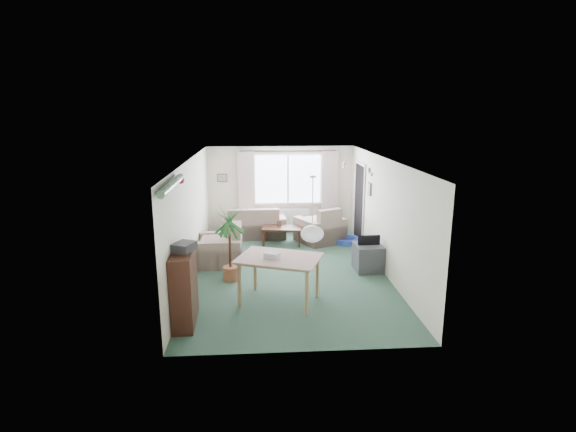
{
  "coord_description": "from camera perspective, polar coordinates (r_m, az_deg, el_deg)",
  "views": [
    {
      "loc": [
        -0.64,
        -9.01,
        3.38
      ],
      "look_at": [
        0.0,
        0.3,
        1.15
      ],
      "focal_mm": 28.0,
      "sensor_mm": 36.0,
      "label": 1
    }
  ],
  "objects": [
    {
      "name": "gift_box",
      "position": [
        7.88,
        -2.05,
        -5.09
      ],
      "size": [
        0.3,
        0.27,
        0.12
      ],
      "primitive_type": "cube",
      "rotation": [
        0.0,
        0.0,
        -0.43
      ],
      "color": "silver",
      "rests_on": "dining_table"
    },
    {
      "name": "pendant_lamp",
      "position": [
        7.03,
        3.09,
        -2.28
      ],
      "size": [
        0.36,
        0.36,
        0.36
      ],
      "primitive_type": "sphere",
      "color": "white"
    },
    {
      "name": "sofa",
      "position": [
        12.13,
        -4.35,
        -0.73
      ],
      "size": [
        1.7,
        0.94,
        0.84
      ],
      "primitive_type": "cube",
      "rotation": [
        0.0,
        0.0,
        3.17
      ],
      "color": "beige",
      "rests_on": "ground"
    },
    {
      "name": "radiator",
      "position": [
        12.59,
        0.0,
        -0.25
      ],
      "size": [
        1.2,
        0.1,
        0.55
      ],
      "primitive_type": "cube",
      "color": "white"
    },
    {
      "name": "armchair_corner",
      "position": [
        11.68,
        4.11,
        -1.03
      ],
      "size": [
        1.38,
        1.36,
        0.94
      ],
      "primitive_type": "cube",
      "rotation": [
        0.0,
        0.0,
        3.61
      ],
      "color": "beige",
      "rests_on": "ground"
    },
    {
      "name": "armchair_left",
      "position": [
        10.14,
        -8.64,
        -3.51
      ],
      "size": [
        0.96,
        1.01,
        0.9
      ],
      "primitive_type": "cube",
      "rotation": [
        0.0,
        0.0,
        -1.57
      ],
      "color": "beige",
      "rests_on": "ground"
    },
    {
      "name": "coffee_table",
      "position": [
        11.48,
        -0.73,
        -2.51
      ],
      "size": [
        1.08,
        0.7,
        0.45
      ],
      "primitive_type": "cube",
      "rotation": [
        0.0,
        0.0,
        -0.15
      ],
      "color": "black",
      "rests_on": "ground"
    },
    {
      "name": "curtain_right",
      "position": [
        12.48,
        5.31,
        3.65
      ],
      "size": [
        0.45,
        0.08,
        2.0
      ],
      "primitive_type": "cube",
      "color": "beige"
    },
    {
      "name": "tinsel_garland",
      "position": [
        6.92,
        -14.57,
        3.85
      ],
      "size": [
        1.6,
        1.6,
        0.12
      ],
      "primitive_type": "cylinder",
      "color": "#196626"
    },
    {
      "name": "doorway",
      "position": [
        11.76,
        9.05,
        1.59
      ],
      "size": [
        0.03,
        0.95,
        2.0
      ],
      "primitive_type": "cube",
      "color": "black"
    },
    {
      "name": "curtain_rod",
      "position": [
        12.24,
        0.02,
        8.24
      ],
      "size": [
        2.6,
        0.03,
        0.03
      ],
      "primitive_type": "cube",
      "color": "black"
    },
    {
      "name": "hifi_box",
      "position": [
        7.22,
        -13.07,
        -3.85
      ],
      "size": [
        0.4,
        0.43,
        0.14
      ],
      "primitive_type": "cube",
      "rotation": [
        0.0,
        0.0,
        -0.41
      ],
      "color": "#303034",
      "rests_on": "bookshelf"
    },
    {
      "name": "ground",
      "position": [
        9.65,
        0.12,
        -7.07
      ],
      "size": [
        6.5,
        6.5,
        0.0
      ],
      "primitive_type": "plane",
      "color": "#2E4D3D"
    },
    {
      "name": "bookshelf",
      "position": [
        7.45,
        -13.05,
        -8.8
      ],
      "size": [
        0.36,
        1.0,
        1.21
      ],
      "primitive_type": "cube",
      "rotation": [
        0.0,
        0.0,
        0.04
      ],
      "color": "black",
      "rests_on": "ground"
    },
    {
      "name": "window",
      "position": [
        12.41,
        -0.01,
        4.73
      ],
      "size": [
        1.8,
        0.03,
        1.3
      ],
      "primitive_type": "cube",
      "color": "white"
    },
    {
      "name": "curtain_left",
      "position": [
        12.33,
        -5.33,
        3.53
      ],
      "size": [
        0.45,
        0.08,
        2.0
      ],
      "primitive_type": "cube",
      "color": "beige"
    },
    {
      "name": "wall_picture_right",
      "position": [
        10.7,
        10.32,
        3.37
      ],
      "size": [
        0.03,
        0.24,
        0.3
      ],
      "primitive_type": "cube",
      "color": "brown"
    },
    {
      "name": "tv_cube",
      "position": [
        9.8,
        10.14,
        -5.21
      ],
      "size": [
        0.59,
        0.64,
        0.57
      ],
      "primitive_type": "cube",
      "rotation": [
        0.0,
        0.0,
        0.03
      ],
      "color": "#36363B",
      "rests_on": "ground"
    },
    {
      "name": "photo_frame",
      "position": [
        11.45,
        -1.15,
        -0.96
      ],
      "size": [
        0.12,
        0.05,
        0.16
      ],
      "primitive_type": "cube",
      "rotation": [
        0.0,
        0.0,
        -0.29
      ],
      "color": "brown",
      "rests_on": "coffee_table"
    },
    {
      "name": "houseplant",
      "position": [
        9.02,
        -7.41,
        -3.54
      ],
      "size": [
        0.72,
        0.72,
        1.53
      ],
      "primitive_type": "cylinder",
      "rotation": [
        0.0,
        0.0,
        -0.1
      ],
      "color": "#23531C",
      "rests_on": "ground"
    },
    {
      "name": "pet_bed",
      "position": [
        11.73,
        7.42,
        -3.07
      ],
      "size": [
        0.89,
        0.89,
        0.14
      ],
      "primitive_type": "cylinder",
      "rotation": [
        0.0,
        0.0,
        -0.36
      ],
      "color": "navy",
      "rests_on": "ground"
    },
    {
      "name": "bauble_cluster_b",
      "position": [
        9.07,
        10.46,
        5.87
      ],
      "size": [
        0.2,
        0.2,
        0.2
      ],
      "primitive_type": "sphere",
      "color": "silver"
    },
    {
      "name": "bauble_cluster_a",
      "position": [
        10.17,
        7.15,
        6.78
      ],
      "size": [
        0.2,
        0.2,
        0.2
      ],
      "primitive_type": "sphere",
      "color": "silver"
    },
    {
      "name": "wall_picture_back",
      "position": [
        12.41,
        -8.36,
        4.82
      ],
      "size": [
        0.28,
        0.03,
        0.22
      ],
      "primitive_type": "cube",
      "color": "brown"
    },
    {
      "name": "dining_table",
      "position": [
        8.08,
        -1.11,
        -8.14
      ],
      "size": [
        1.54,
        1.28,
        0.82
      ],
      "primitive_type": "cube",
      "rotation": [
        0.0,
        0.0,
        -0.36
      ],
      "color": "#9C6C55",
      "rests_on": "ground"
    }
  ]
}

